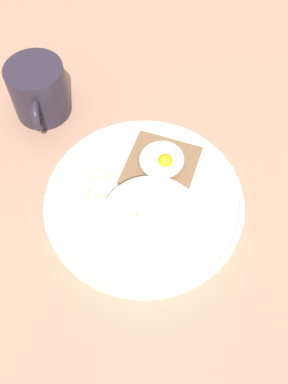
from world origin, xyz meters
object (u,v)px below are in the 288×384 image
Objects in this scene: coffee_mug at (40,90)px; banana_slice_front at (103,189)px; oatmeal_bowl at (151,227)px; banana_slice_right at (92,209)px; toast_slice at (161,166)px; banana_slice_left at (78,189)px; banana_slice_back at (99,170)px; poached_egg at (162,160)px.

banana_slice_front is at bearing 79.79° from coffee_mug.
oatmeal_bowl is 9.03cm from banana_slice_right.
banana_slice_left is (10.90, -5.06, -0.11)cm from toast_slice.
toast_slice is at bearing -141.10° from oatmeal_bowl.
coffee_mug is at bearing -109.91° from banana_slice_left.
banana_slice_front is 0.86× the size of banana_slice_left.
banana_slice_left is (2.56, -11.79, -2.27)cm from oatmeal_bowl.
toast_slice is at bearing 172.85° from banana_slice_right.
banana_slice_right is (2.99, 1.38, -0.05)cm from banana_slice_front.
banana_slice_left is 0.94× the size of banana_slice_right.
banana_slice_back reaches higher than banana_slice_left.
oatmeal_bowl is at bearing 102.24° from banana_slice_left.
banana_slice_right is 20.77cm from coffee_mug.
poached_egg is 11.63cm from banana_slice_right.
coffee_mug is (5.09, -21.14, 1.01)cm from poached_egg.
banana_slice_front is 3.29cm from banana_slice_right.
banana_slice_left is 0.98× the size of banana_slice_back.
poached_egg reaches higher than banana_slice_right.
banana_slice_right is at bearing -69.49° from oatmeal_bowl.
coffee_mug reaches higher than banana_slice_left.
banana_slice_back reaches higher than banana_slice_right.
banana_slice_left is 4.02cm from banana_slice_back.
poached_egg reaches higher than banana_slice_back.
banana_slice_left is at bearing -25.53° from poached_egg.
coffee_mug is (5.12, -21.01, 2.75)cm from toast_slice.
toast_slice is at bearing 155.09° from banana_slice_left.
toast_slice is 1.75cm from poached_egg.
coffee_mug reaches higher than banana_slice_right.
oatmeal_bowl reaches higher than banana_slice_left.
banana_slice_back is 0.97× the size of banana_slice_right.
oatmeal_bowl is 2.77× the size of banana_slice_left.
banana_slice_left is 17.20cm from coffee_mug.
coffee_mug is (-6.27, -19.58, 2.96)cm from banana_slice_right.
poached_egg is 1.79× the size of banana_slice_back.
banana_slice_back is at bearing -137.82° from banana_slice_right.
poached_egg reaches higher than banana_slice_left.
banana_slice_right is at bearing -7.15° from toast_slice.
banana_slice_front is 0.84× the size of banana_slice_back.
coffee_mug is at bearing -107.76° from banana_slice_right.
oatmeal_bowl is at bearing 38.48° from poached_egg.
oatmeal_bowl reaches higher than banana_slice_back.
coffee_mug reaches higher than toast_slice.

